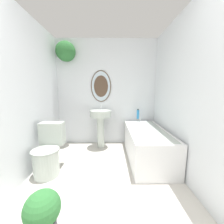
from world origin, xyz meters
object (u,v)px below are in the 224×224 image
object	(u,v)px
shampoo_bottle	(138,114)
potted_plant	(43,212)
toilet	(48,152)
pedestal_sink	(101,120)
bathtub	(147,143)

from	to	relation	value
shampoo_bottle	potted_plant	distance (m)	2.38
toilet	pedestal_sink	xyz separation A→B (m)	(0.74, 0.94, 0.29)
shampoo_bottle	toilet	bearing A→B (deg)	-146.70
shampoo_bottle	pedestal_sink	bearing A→B (deg)	-173.66
toilet	potted_plant	size ratio (longest dim) A/B	1.79
toilet	potted_plant	xyz separation A→B (m)	(0.37, -0.96, -0.09)
toilet	potted_plant	world-z (taller)	toilet
toilet	bathtub	xyz separation A→B (m)	(1.63, 0.43, -0.03)
bathtub	shampoo_bottle	world-z (taller)	shampoo_bottle
pedestal_sink	shampoo_bottle	xyz separation A→B (m)	(0.84, 0.09, 0.12)
toilet	shampoo_bottle	xyz separation A→B (m)	(1.58, 1.04, 0.41)
toilet	potted_plant	distance (m)	1.03
pedestal_sink	potted_plant	distance (m)	1.97
shampoo_bottle	potted_plant	bearing A→B (deg)	-121.16
pedestal_sink	toilet	bearing A→B (deg)	-128.16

